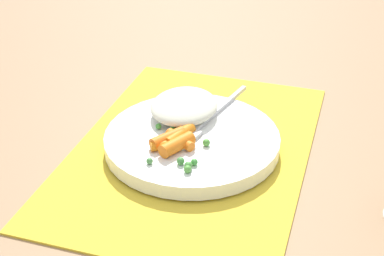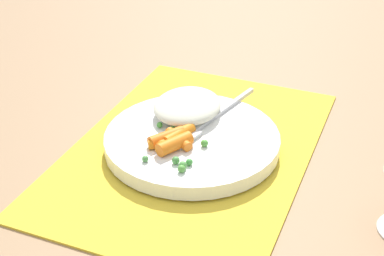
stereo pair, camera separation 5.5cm
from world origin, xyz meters
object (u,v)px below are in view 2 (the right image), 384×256
object	(u,v)px
fork	(207,122)
plate	(192,141)
rice_mound	(187,106)
carrot_portion	(173,140)

from	to	relation	value
fork	plate	bearing A→B (deg)	-14.08
plate	rice_mound	bearing A→B (deg)	-150.76
carrot_portion	fork	xyz separation A→B (m)	(-0.07, 0.02, -0.00)
plate	carrot_portion	bearing A→B (deg)	-21.89
carrot_portion	fork	bearing A→B (deg)	162.04
plate	fork	distance (m)	0.04
rice_mound	fork	world-z (taller)	rice_mound
plate	fork	xyz separation A→B (m)	(-0.03, 0.01, 0.01)
rice_mound	plate	bearing A→B (deg)	29.24
plate	carrot_portion	size ratio (longest dim) A/B	3.11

